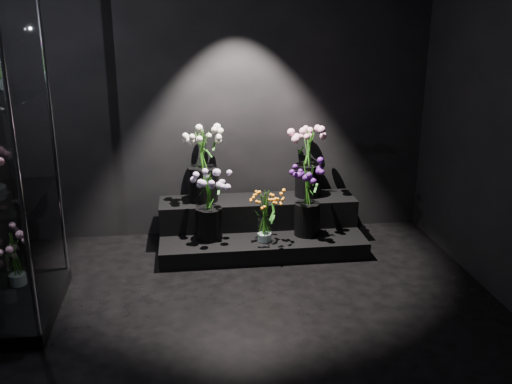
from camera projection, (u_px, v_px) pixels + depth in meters
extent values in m
plane|color=black|center=(246.00, 338.00, 3.90)|extent=(4.00, 4.00, 0.00)
plane|color=black|center=(222.00, 92.00, 5.36)|extent=(4.00, 0.00, 4.00)
plane|color=black|center=(323.00, 294.00, 1.59)|extent=(4.00, 0.00, 4.00)
cube|color=black|center=(261.00, 240.00, 5.36)|extent=(1.87, 0.83, 0.16)
cube|color=black|center=(258.00, 211.00, 5.50)|extent=(1.87, 0.42, 0.26)
cube|color=black|center=(15.00, 306.00, 4.22)|extent=(0.63, 1.05, 0.11)
cylinder|color=white|center=(265.00, 230.00, 5.10)|extent=(0.13, 0.13, 0.20)
cylinder|color=black|center=(209.00, 223.00, 5.14)|extent=(0.24, 0.24, 0.29)
cylinder|color=black|center=(307.00, 219.00, 5.24)|extent=(0.23, 0.23, 0.31)
cylinder|color=black|center=(203.00, 184.00, 5.36)|extent=(0.27, 0.27, 0.32)
cylinder|color=black|center=(308.00, 180.00, 5.49)|extent=(0.24, 0.24, 0.32)
cylinder|color=white|center=(17.00, 270.00, 4.40)|extent=(0.14, 0.14, 0.25)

